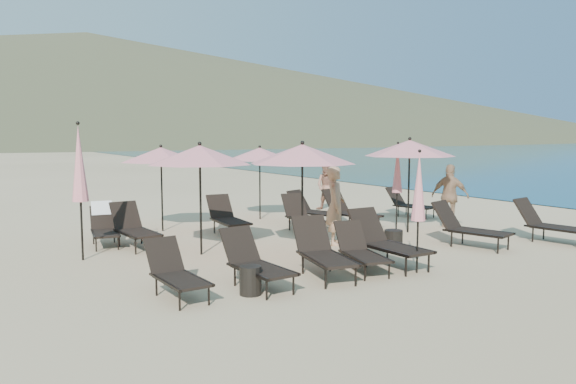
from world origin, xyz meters
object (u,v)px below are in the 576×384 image
umbrella_open_2 (410,148)px  side_table_1 (393,240)px  lounger_9 (302,215)px  beachgoer_a (335,206)px  umbrella_open_3 (161,155)px  lounger_10 (313,209)px  umbrella_closed_2 (79,164)px  lounger_0 (176,272)px  umbrella_closed_0 (419,188)px  beachgoer_c (450,196)px  umbrella_open_4 (260,154)px  lounger_5 (550,223)px  lounger_3 (386,241)px  lounger_11 (409,203)px  umbrella_open_1 (302,154)px  lounger_2 (361,250)px  lounger_7 (134,227)px  lounger_8 (227,217)px  lounger_4 (468,227)px  side_table_0 (250,280)px  lounger_1 (322,250)px  lounger_12 (255,261)px  beachgoer_b (327,186)px  umbrella_open_0 (200,155)px  lounger_13 (349,210)px  umbrella_closed_1 (397,169)px

umbrella_open_2 → side_table_1: (-1.81, -1.43, -1.96)m
lounger_9 → beachgoer_a: beachgoer_a is taller
umbrella_open_3 → side_table_1: (3.54, -4.99, -1.79)m
lounger_10 → umbrella_closed_2: 6.80m
lounger_0 → side_table_1: (5.39, 0.91, -0.18)m
umbrella_closed_0 → beachgoer_c: umbrella_closed_0 is taller
lounger_9 → umbrella_open_4: 2.85m
lounger_9 → umbrella_open_3: umbrella_open_3 is taller
lounger_5 → beachgoer_c: beachgoer_c is taller
lounger_3 → lounger_11: lounger_3 is taller
side_table_1 → beachgoer_c: 3.66m
umbrella_open_2 → beachgoer_c: 2.00m
lounger_5 → umbrella_open_1: 6.26m
lounger_2 → beachgoer_a: 2.58m
lounger_7 → umbrella_open_3: (1.25, 1.68, 1.56)m
lounger_7 → lounger_8: lounger_7 is taller
lounger_4 → lounger_11: (2.21, 4.18, -0.05)m
lounger_10 → side_table_0: (-4.78, -5.21, -0.20)m
lounger_1 → lounger_11: size_ratio=1.13×
lounger_12 → side_table_0: 0.50m
lounger_1 → umbrella_closed_2: size_ratio=0.66×
lounger_5 → beachgoer_c: bearing=90.1°
umbrella_open_4 → lounger_3: bearing=-97.0°
lounger_8 → beachgoer_b: (4.78, 2.28, 0.36)m
umbrella_open_2 → lounger_5: bearing=-55.4°
lounger_8 → lounger_3: bearing=-72.2°
lounger_9 → lounger_10: same height
umbrella_open_0 → beachgoer_a: bearing=-11.2°
lounger_0 → lounger_1: lounger_1 is taller
umbrella_open_4 → side_table_1: (0.36, -5.45, -1.74)m
lounger_13 → umbrella_closed_2: 7.27m
umbrella_closed_2 → beachgoer_c: (9.39, -1.14, -1.08)m
lounger_13 → umbrella_closed_0: umbrella_closed_0 is taller
lounger_4 → lounger_11: lounger_4 is taller
lounger_8 → lounger_9: (1.86, -0.66, -0.01)m
lounger_13 → beachgoer_b: size_ratio=1.14×
umbrella_open_1 → umbrella_closed_1: (3.81, 1.24, -0.50)m
umbrella_closed_1 → beachgoer_b: umbrella_closed_1 is taller
lounger_9 → beachgoer_a: (-0.33, -1.90, 0.47)m
lounger_12 → lounger_9: bearing=45.8°
umbrella_open_3 → umbrella_closed_0: bearing=-70.1°
lounger_3 → umbrella_open_2: bearing=40.0°
lounger_12 → umbrella_open_1: size_ratio=0.68×
lounger_3 → lounger_0: bearing=178.2°
umbrella_open_1 → lounger_2: bearing=-85.0°
lounger_8 → lounger_13: lounger_13 is taller
lounger_5 → umbrella_open_3: umbrella_open_3 is taller
lounger_12 → umbrella_closed_1: size_ratio=0.70×
lounger_3 → lounger_8: bearing=103.4°
lounger_4 → umbrella_open_0: 6.20m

